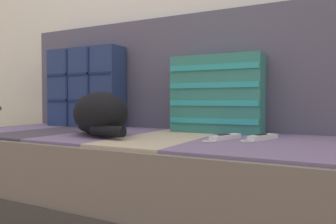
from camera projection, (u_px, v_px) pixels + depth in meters
couch at (142, 180)px, 1.44m from camera, size 1.87×0.83×0.40m
sofa_backrest at (176, 74)px, 1.73m from camera, size 1.84×0.14×0.57m
throw_pillow_quilted at (86, 88)px, 1.82m from camera, size 0.46×0.14×0.43m
throw_pillow_striped at (217, 94)px, 1.47m from camera, size 0.41×0.14×0.35m
sleeping_cat at (98, 115)px, 1.37m from camera, size 0.38×0.33×0.18m
game_remote_near at (224, 137)px, 1.21m from camera, size 0.10×0.20×0.02m
game_remote_far at (262, 137)px, 1.21m from camera, size 0.11×0.19×0.02m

